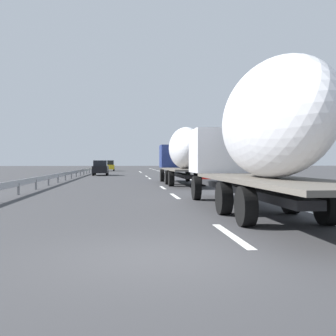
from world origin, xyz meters
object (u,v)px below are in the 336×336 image
object	(u,v)px
truck_lead	(183,153)
road_sign	(189,156)
truck_trailing	(258,133)
car_yellow_coupe	(110,166)
car_black_suv	(101,168)

from	to	relation	value
truck_lead	road_sign	distance (m)	16.90
road_sign	truck_trailing	bearing A→B (deg)	174.81
car_yellow_coupe	car_black_suv	distance (m)	25.30
truck_trailing	road_sign	distance (m)	34.27
road_sign	car_black_suv	bearing A→B (deg)	64.45
car_black_suv	road_sign	size ratio (longest dim) A/B	1.43
car_yellow_coupe	road_sign	bearing A→B (deg)	-161.21
truck_lead	car_yellow_coupe	bearing A→B (deg)	8.73
truck_trailing	car_yellow_coupe	world-z (taller)	truck_trailing
truck_lead	truck_trailing	xyz separation A→B (m)	(-17.51, 0.00, 0.22)
car_yellow_coupe	road_sign	xyz separation A→B (m)	(-30.27, -10.30, 1.33)
truck_lead	car_black_suv	size ratio (longest dim) A/B	2.69
truck_trailing	car_black_suv	distance (m)	39.81
car_black_suv	car_yellow_coupe	bearing A→B (deg)	-0.24
truck_lead	car_black_suv	distance (m)	22.84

